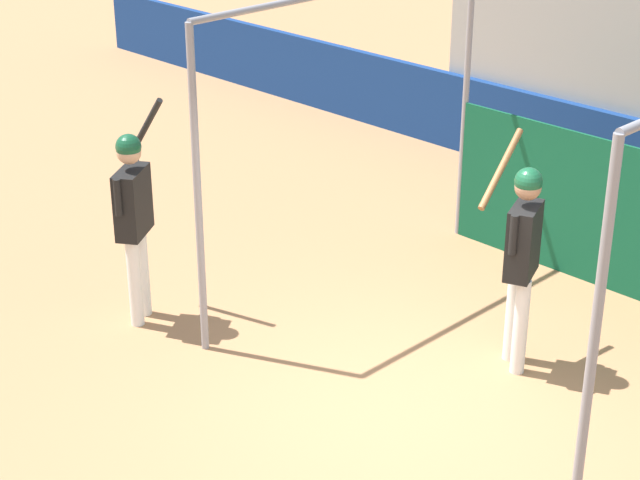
{
  "coord_description": "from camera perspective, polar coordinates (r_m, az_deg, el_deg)",
  "views": [
    {
      "loc": [
        4.95,
        -5.85,
        5.06
      ],
      "look_at": [
        -1.33,
        0.37,
        1.05
      ],
      "focal_mm": 60.0,
      "sensor_mm": 36.0,
      "label": 1
    }
  ],
  "objects": [
    {
      "name": "ground_plane",
      "position": [
        9.18,
        4.24,
        -9.11
      ],
      "size": [
        60.0,
        60.0,
        0.0
      ],
      "primitive_type": "plane",
      "color": "#A8754C"
    },
    {
      "name": "player_waiting",
      "position": [
        10.21,
        -9.92,
        1.7
      ],
      "size": [
        0.71,
        0.67,
        2.19
      ],
      "rotation": [
        0.0,
        0.0,
        2.17
      ],
      "color": "white",
      "rests_on": "ground"
    },
    {
      "name": "player_batter",
      "position": [
        9.42,
        10.73,
        -0.37
      ],
      "size": [
        0.67,
        0.79,
        2.05
      ],
      "rotation": [
        0.0,
        0.0,
        1.95
      ],
      "color": "white",
      "rests_on": "ground"
    },
    {
      "name": "batting_cage",
      "position": [
        10.56,
        14.2,
        2.79
      ],
      "size": [
        4.06,
        3.84,
        3.1
      ],
      "color": "gray",
      "rests_on": "ground"
    }
  ]
}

